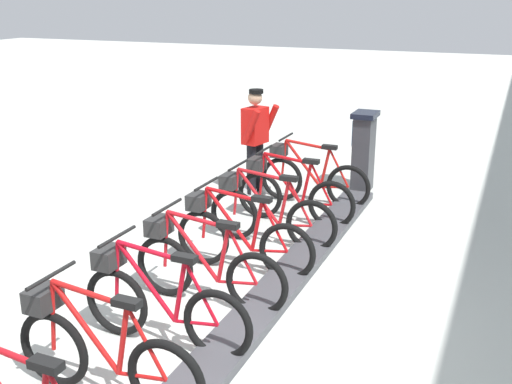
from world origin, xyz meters
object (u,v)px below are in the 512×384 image
Objects in this scene: bike_docked_6 at (99,351)px; bike_docked_4 at (203,265)px; bike_docked_2 at (266,212)px; payment_kiosk at (363,150)px; worker_near_rack at (256,138)px; bike_docked_3 at (238,236)px; bike_docked_0 at (310,176)px; bike_docked_5 at (158,302)px; bike_docked_1 at (290,193)px.

bike_docked_4 is at bearing -90.00° from bike_docked_6.
bike_docked_2 is 3.47m from bike_docked_6.
worker_near_rack is at bearing 28.41° from payment_kiosk.
payment_kiosk is at bearing -95.29° from bike_docked_6.
bike_docked_2 and bike_docked_3 have the same top height.
bike_docked_0 is 4.33m from bike_docked_5.
bike_docked_6 is (0.00, 5.20, 0.00)m from bike_docked_0.
worker_near_rack reaches higher than bike_docked_1.
bike_docked_1 and bike_docked_2 have the same top height.
bike_docked_1 is 3.47m from bike_docked_5.
bike_docked_1 is at bearing 72.74° from payment_kiosk.
bike_docked_6 is at bearing 90.00° from bike_docked_1.
bike_docked_0 is 1.00× the size of bike_docked_2.
bike_docked_2 is at bearing -90.00° from bike_docked_4.
bike_docked_3 is at bearing 108.99° from worker_near_rack.
bike_docked_6 is (0.00, 4.33, 0.00)m from bike_docked_1.
bike_docked_3 is 1.73m from bike_docked_5.
bike_docked_3 is 0.87m from bike_docked_4.
bike_docked_6 is 1.04× the size of worker_near_rack.
bike_docked_0 is (0.57, 0.97, -0.24)m from payment_kiosk.
bike_docked_6 is at bearing 100.04° from worker_near_rack.
worker_near_rack reaches higher than bike_docked_4.
payment_kiosk is 6.20m from bike_docked_6.
bike_docked_2 is 2.16m from worker_near_rack.
bike_docked_5 is (0.00, 3.47, 0.00)m from bike_docked_1.
worker_near_rack is (0.95, -5.35, 0.48)m from bike_docked_6.
bike_docked_0 is 5.20m from bike_docked_6.
bike_docked_1 is 1.00× the size of bike_docked_3.
worker_near_rack is at bearing -9.09° from bike_docked_0.
bike_docked_4 is 1.73m from bike_docked_6.
bike_docked_2 is at bearing 78.07° from payment_kiosk.
bike_docked_0 is at bearing -90.00° from bike_docked_1.
bike_docked_4 is 1.00× the size of bike_docked_5.
bike_docked_0 and bike_docked_6 have the same top height.
payment_kiosk is 1.94m from bike_docked_1.
bike_docked_2 is at bearing 116.68° from worker_near_rack.
bike_docked_6 is (0.00, 3.47, 0.00)m from bike_docked_2.
bike_docked_5 is 1.04× the size of worker_near_rack.
bike_docked_3 is (0.00, 2.60, 0.00)m from bike_docked_0.
payment_kiosk reaches higher than bike_docked_4.
bike_docked_1 is at bearing -90.00° from bike_docked_5.
bike_docked_0 and bike_docked_5 have the same top height.
bike_docked_3 is at bearing -90.00° from bike_docked_5.
bike_docked_1 and bike_docked_5 have the same top height.
payment_kiosk is at bearing -120.43° from bike_docked_0.
bike_docked_2 is 1.00× the size of bike_docked_6.
bike_docked_3 is at bearing 90.00° from bike_docked_1.
payment_kiosk is at bearing -97.34° from bike_docked_4.
bike_docked_3 and bike_docked_4 have the same top height.
bike_docked_3 is at bearing 90.00° from bike_docked_2.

